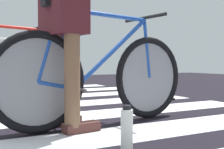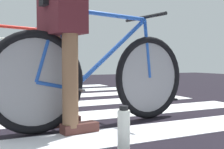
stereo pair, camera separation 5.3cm
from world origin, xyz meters
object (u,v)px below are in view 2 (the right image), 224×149
cyclist_1_of_4 (62,44)px  water_bottle (124,130)px  bicycle_1_of_4 (99,76)px  traffic_cone (151,79)px  bicycle_3_of_4 (5,68)px

cyclist_1_of_4 → water_bottle: cyclist_1_of_4 is taller
bicycle_1_of_4 → cyclist_1_of_4: (-0.31, -0.04, 0.24)m
water_bottle → traffic_cone: 2.30m
traffic_cone → bicycle_1_of_4: bearing=-137.7°
bicycle_3_of_4 → bicycle_1_of_4: bearing=-78.2°
bicycle_1_of_4 → bicycle_3_of_4: same height
traffic_cone → bicycle_3_of_4: bearing=131.2°
cyclist_1_of_4 → traffic_cone: 1.97m
bicycle_3_of_4 → cyclist_1_of_4: bearing=-84.1°
bicycle_1_of_4 → cyclist_1_of_4: bearing=180.0°
cyclist_1_of_4 → bicycle_3_of_4: size_ratio=0.56×
water_bottle → traffic_cone: traffic_cone is taller
cyclist_1_of_4 → water_bottle: 0.84m
water_bottle → traffic_cone: (1.40, 1.82, 0.14)m
bicycle_1_of_4 → cyclist_1_of_4: cyclist_1_of_4 is taller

